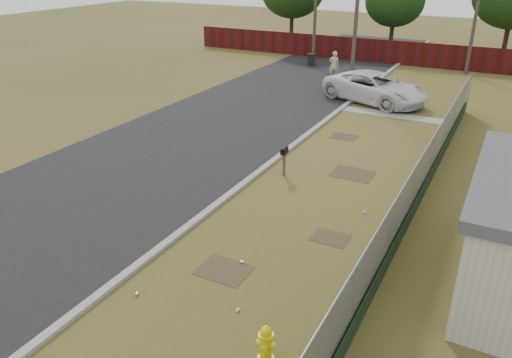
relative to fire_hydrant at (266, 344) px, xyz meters
The scene contains 12 objects.
ground 7.62m from the fire_hydrant, 102.94° to the left, with size 120.00×120.00×0.00m, color brown.
street 17.63m from the fire_hydrant, 118.68° to the left, with size 15.10×60.00×0.12m.
chainlink_fence 8.57m from the fire_hydrant, 80.47° to the left, with size 0.10×27.06×2.02m.
privacy_fence 33.32m from the fire_hydrant, 103.37° to the left, with size 30.00×0.12×1.80m, color #430E0F.
utility_poles 28.91m from the fire_hydrant, 100.83° to the left, with size 12.60×8.24×9.00m.
horizon_trees 31.27m from the fire_hydrant, 91.60° to the left, with size 33.32×31.94×7.78m.
fire_hydrant is the anchor object (origin of this frame).
mailbox 9.81m from the fire_hydrant, 112.58° to the left, with size 0.20×0.50×1.16m.
pickup_truck 21.31m from the fire_hydrant, 99.48° to the left, with size 2.83×6.14×1.71m, color silver.
pedestrian 26.58m from the fire_hydrant, 106.65° to the left, with size 0.69×0.45×1.90m, color beige.
trash_bin 30.80m from the fire_hydrant, 110.20° to the left, with size 0.77×0.75×0.91m.
scattered_litter 3.55m from the fire_hydrant, 122.03° to the left, with size 4.00×7.12×0.07m.
Camera 1 is at (5.31, -14.71, 7.97)m, focal length 35.00 mm.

